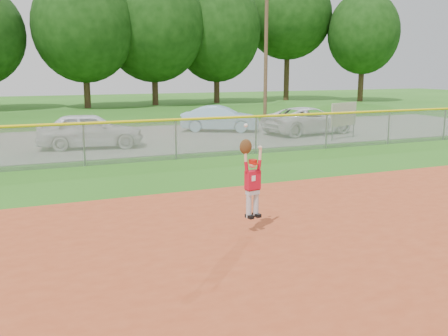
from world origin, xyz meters
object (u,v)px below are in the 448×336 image
Objects in this scene: car_white_a at (90,130)px; ballplayer at (252,179)px; sponsor_sign at (344,115)px; car_white_b at (309,120)px; car_blue at (220,119)px.

ballplayer is at bearing -164.81° from car_white_a.
sponsor_sign reaches higher than car_white_a.
ballplayer is (-9.76, -13.20, 0.43)m from car_white_b.
car_white_b is (3.85, -2.73, 0.01)m from car_blue.
sponsor_sign is (4.29, -5.09, 0.46)m from car_blue.
sponsor_sign reaches higher than car_white_b.
car_white_b is 2.45m from sponsor_sign.
car_white_b is at bearing -78.77° from car_white_a.
car_white_b is at bearing 100.53° from sponsor_sign.
car_white_a reaches higher than car_blue.
car_white_a is 1.07× the size of car_blue.
sponsor_sign is at bearing -90.45° from car_white_a.
car_blue is 4.72m from car_white_b.
car_white_b is at bearing -95.56° from car_blue.
car_white_b reaches higher than car_blue.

